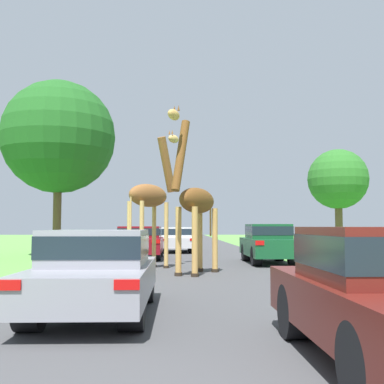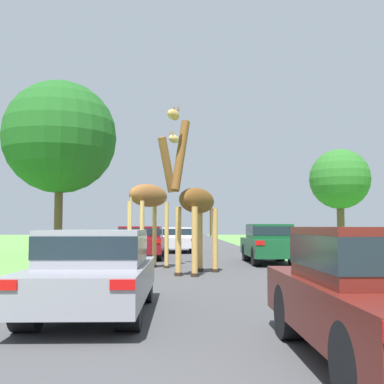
{
  "view_description": "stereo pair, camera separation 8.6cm",
  "coord_description": "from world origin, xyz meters",
  "px_view_note": "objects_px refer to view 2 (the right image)",
  "views": [
    {
      "loc": [
        -0.75,
        -1.49,
        1.44
      ],
      "look_at": [
        -0.31,
        13.15,
        2.49
      ],
      "focal_mm": 45.0,
      "sensor_mm": 36.0,
      "label": 1
    },
    {
      "loc": [
        -0.66,
        -1.5,
        1.44
      ],
      "look_at": [
        -0.31,
        13.15,
        2.49
      ],
      "focal_mm": 45.0,
      "sensor_mm": 36.0,
      "label": 2
    }
  ],
  "objects_px": {
    "car_queue_left": "(179,239)",
    "giraffe_near_road": "(195,202)",
    "car_far_ahead": "(269,242)",
    "tree_left_edge": "(340,180)",
    "car_verge_right": "(141,241)",
    "car_queue_right": "(95,269)",
    "giraffe_companion": "(152,196)",
    "tree_far_right": "(60,137)"
  },
  "relations": [
    {
      "from": "car_queue_right",
      "to": "giraffe_companion",
      "type": "bearing_deg",
      "value": 87.08
    },
    {
      "from": "car_queue_left",
      "to": "car_far_ahead",
      "type": "distance_m",
      "value": 9.02
    },
    {
      "from": "car_far_ahead",
      "to": "tree_far_right",
      "type": "distance_m",
      "value": 11.53
    },
    {
      "from": "car_queue_right",
      "to": "giraffe_near_road",
      "type": "bearing_deg",
      "value": 73.99
    },
    {
      "from": "giraffe_near_road",
      "to": "tree_far_right",
      "type": "height_order",
      "value": "tree_far_right"
    },
    {
      "from": "giraffe_companion",
      "to": "car_verge_right",
      "type": "bearing_deg",
      "value": 134.49
    },
    {
      "from": "car_queue_right",
      "to": "tree_left_edge",
      "type": "relative_size",
      "value": 0.63
    },
    {
      "from": "car_queue_left",
      "to": "tree_left_edge",
      "type": "bearing_deg",
      "value": 27.87
    },
    {
      "from": "giraffe_companion",
      "to": "car_verge_right",
      "type": "xyz_separation_m",
      "value": [
        -0.78,
        5.09,
        -1.72
      ]
    },
    {
      "from": "giraffe_companion",
      "to": "car_queue_right",
      "type": "relative_size",
      "value": 1.17
    },
    {
      "from": "car_queue_right",
      "to": "car_verge_right",
      "type": "xyz_separation_m",
      "value": [
        -0.35,
        13.57,
        0.03
      ]
    },
    {
      "from": "giraffe_companion",
      "to": "car_far_ahead",
      "type": "xyz_separation_m",
      "value": [
        4.44,
        2.26,
        -1.68
      ]
    },
    {
      "from": "car_verge_right",
      "to": "giraffe_companion",
      "type": "bearing_deg",
      "value": -81.24
    },
    {
      "from": "giraffe_near_road",
      "to": "car_far_ahead",
      "type": "height_order",
      "value": "giraffe_near_road"
    },
    {
      "from": "giraffe_companion",
      "to": "car_far_ahead",
      "type": "relative_size",
      "value": 1.16
    },
    {
      "from": "car_far_ahead",
      "to": "tree_far_right",
      "type": "bearing_deg",
      "value": 153.92
    },
    {
      "from": "car_far_ahead",
      "to": "tree_left_edge",
      "type": "bearing_deg",
      "value": 61.79
    },
    {
      "from": "car_verge_right",
      "to": "tree_left_edge",
      "type": "xyz_separation_m",
      "value": [
        12.83,
        11.35,
        3.9
      ]
    },
    {
      "from": "tree_left_edge",
      "to": "giraffe_near_road",
      "type": "bearing_deg",
      "value": -119.94
    },
    {
      "from": "giraffe_near_road",
      "to": "car_queue_left",
      "type": "relative_size",
      "value": 1.15
    },
    {
      "from": "car_far_ahead",
      "to": "car_verge_right",
      "type": "relative_size",
      "value": 0.93
    },
    {
      "from": "giraffe_companion",
      "to": "giraffe_near_road",
      "type": "bearing_deg",
      "value": -18.34
    },
    {
      "from": "giraffe_near_road",
      "to": "car_queue_left",
      "type": "xyz_separation_m",
      "value": [
        -0.53,
        12.53,
        -1.42
      ]
    },
    {
      "from": "car_verge_right",
      "to": "tree_left_edge",
      "type": "distance_m",
      "value": 17.57
    },
    {
      "from": "giraffe_companion",
      "to": "car_verge_right",
      "type": "distance_m",
      "value": 5.43
    },
    {
      "from": "giraffe_near_road",
      "to": "giraffe_companion",
      "type": "relative_size",
      "value": 0.98
    },
    {
      "from": "car_queue_right",
      "to": "tree_left_edge",
      "type": "bearing_deg",
      "value": 63.41
    },
    {
      "from": "giraffe_near_road",
      "to": "car_verge_right",
      "type": "height_order",
      "value": "giraffe_near_road"
    },
    {
      "from": "giraffe_companion",
      "to": "car_queue_left",
      "type": "distance_m",
      "value": 10.74
    },
    {
      "from": "car_queue_right",
      "to": "car_far_ahead",
      "type": "height_order",
      "value": "car_far_ahead"
    },
    {
      "from": "giraffe_near_road",
      "to": "tree_left_edge",
      "type": "bearing_deg",
      "value": -93.22
    },
    {
      "from": "car_far_ahead",
      "to": "car_queue_left",
      "type": "bearing_deg",
      "value": 113.08
    },
    {
      "from": "giraffe_companion",
      "to": "car_queue_right",
      "type": "distance_m",
      "value": 8.67
    },
    {
      "from": "giraffe_companion",
      "to": "tree_far_right",
      "type": "distance_m",
      "value": 9.04
    },
    {
      "from": "giraffe_companion",
      "to": "tree_far_right",
      "type": "relative_size",
      "value": 0.58
    },
    {
      "from": "giraffe_near_road",
      "to": "car_verge_right",
      "type": "distance_m",
      "value": 7.54
    },
    {
      "from": "car_queue_left",
      "to": "giraffe_near_road",
      "type": "bearing_deg",
      "value": -87.58
    },
    {
      "from": "car_queue_right",
      "to": "tree_far_right",
      "type": "height_order",
      "value": "tree_far_right"
    },
    {
      "from": "car_queue_right",
      "to": "tree_far_right",
      "type": "xyz_separation_m",
      "value": [
        -4.48,
        15.32,
        5.02
      ]
    },
    {
      "from": "car_verge_right",
      "to": "tree_far_right",
      "type": "bearing_deg",
      "value": 157.08
    },
    {
      "from": "giraffe_near_road",
      "to": "car_far_ahead",
      "type": "xyz_separation_m",
      "value": [
        3.0,
        4.24,
        -1.35
      ]
    },
    {
      "from": "giraffe_companion",
      "to": "tree_far_right",
      "type": "height_order",
      "value": "tree_far_right"
    }
  ]
}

